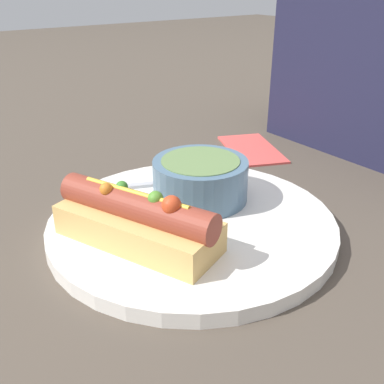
{
  "coord_description": "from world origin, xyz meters",
  "views": [
    {
      "loc": [
        0.33,
        -0.24,
        0.24
      ],
      "look_at": [
        0.0,
        0.0,
        0.04
      ],
      "focal_mm": 42.0,
      "sensor_mm": 36.0,
      "label": 1
    }
  ],
  "objects": [
    {
      "name": "spoon",
      "position": [
        -0.07,
        0.04,
        0.02
      ],
      "size": [
        0.08,
        0.16,
        0.01
      ],
      "rotation": [
        0.0,
        0.0,
        1.16
      ],
      "color": "#B7B7BC",
      "rests_on": "dinner_plate"
    },
    {
      "name": "dinner_plate",
      "position": [
        0.0,
        0.0,
        0.01
      ],
      "size": [
        0.3,
        0.3,
        0.01
      ],
      "color": "white",
      "rests_on": "ground_plane"
    },
    {
      "name": "napkin",
      "position": [
        -0.14,
        0.21,
        0.0
      ],
      "size": [
        0.15,
        0.12,
        0.01
      ],
      "rotation": [
        0.0,
        0.0,
        -0.41
      ],
      "color": "#E04C47",
      "rests_on": "ground_plane"
    },
    {
      "name": "hot_dog",
      "position": [
        0.01,
        -0.07,
        0.04
      ],
      "size": [
        0.17,
        0.11,
        0.06
      ],
      "rotation": [
        0.0,
        0.0,
        0.39
      ],
      "color": "#DBAD60",
      "rests_on": "dinner_plate"
    },
    {
      "name": "soup_bowl",
      "position": [
        -0.03,
        0.03,
        0.04
      ],
      "size": [
        0.1,
        0.1,
        0.05
      ],
      "color": "slate",
      "rests_on": "dinner_plate"
    },
    {
      "name": "ground_plane",
      "position": [
        0.0,
        0.0,
        0.0
      ],
      "size": [
        4.0,
        4.0,
        0.0
      ],
      "primitive_type": "plane",
      "color": "#4C4238"
    }
  ]
}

